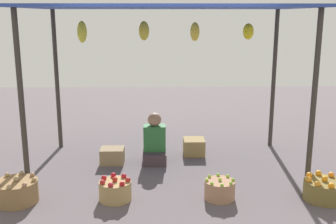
{
  "coord_description": "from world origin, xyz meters",
  "views": [
    {
      "loc": [
        -0.13,
        -5.97,
        2.25
      ],
      "look_at": [
        0.0,
        -0.5,
        0.95
      ],
      "focal_mm": 44.09,
      "sensor_mm": 36.0,
      "label": 1
    }
  ],
  "objects_px": {
    "vendor_person": "(155,143)",
    "basket_oranges": "(324,190)",
    "basket_red_apples": "(115,190)",
    "basket_potatoes": "(17,191)",
    "wooden_crate_stacked_rear": "(194,147)",
    "wooden_crate_near_vendor": "(112,156)",
    "basket_limes": "(220,189)"
  },
  "relations": [
    {
      "from": "basket_potatoes",
      "to": "basket_red_apples",
      "type": "height_order",
      "value": "basket_potatoes"
    },
    {
      "from": "vendor_person",
      "to": "basket_limes",
      "type": "height_order",
      "value": "vendor_person"
    },
    {
      "from": "basket_limes",
      "to": "wooden_crate_stacked_rear",
      "type": "xyz_separation_m",
      "value": [
        -0.18,
        1.68,
        0.01
      ]
    },
    {
      "from": "basket_limes",
      "to": "basket_oranges",
      "type": "height_order",
      "value": "basket_oranges"
    },
    {
      "from": "basket_red_apples",
      "to": "wooden_crate_near_vendor",
      "type": "height_order",
      "value": "basket_red_apples"
    },
    {
      "from": "basket_potatoes",
      "to": "wooden_crate_near_vendor",
      "type": "xyz_separation_m",
      "value": [
        1.03,
        1.33,
        -0.02
      ]
    },
    {
      "from": "basket_limes",
      "to": "wooden_crate_stacked_rear",
      "type": "relative_size",
      "value": 1.08
    },
    {
      "from": "vendor_person",
      "to": "basket_limes",
      "type": "xyz_separation_m",
      "value": [
        0.82,
        -1.36,
        -0.18
      ]
    },
    {
      "from": "basket_potatoes",
      "to": "basket_oranges",
      "type": "relative_size",
      "value": 1.06
    },
    {
      "from": "vendor_person",
      "to": "basket_oranges",
      "type": "distance_m",
      "value": 2.55
    },
    {
      "from": "vendor_person",
      "to": "wooden_crate_near_vendor",
      "type": "relative_size",
      "value": 2.17
    },
    {
      "from": "basket_oranges",
      "to": "basket_potatoes",
      "type": "bearing_deg",
      "value": 179.67
    },
    {
      "from": "wooden_crate_near_vendor",
      "to": "wooden_crate_stacked_rear",
      "type": "relative_size",
      "value": 1.02
    },
    {
      "from": "wooden_crate_near_vendor",
      "to": "wooden_crate_stacked_rear",
      "type": "height_order",
      "value": "wooden_crate_stacked_rear"
    },
    {
      "from": "basket_red_apples",
      "to": "vendor_person",
      "type": "bearing_deg",
      "value": 70.51
    },
    {
      "from": "wooden_crate_near_vendor",
      "to": "basket_limes",
      "type": "bearing_deg",
      "value": -41.19
    },
    {
      "from": "wooden_crate_stacked_rear",
      "to": "vendor_person",
      "type": "bearing_deg",
      "value": -153.12
    },
    {
      "from": "vendor_person",
      "to": "wooden_crate_stacked_rear",
      "type": "bearing_deg",
      "value": 26.88
    },
    {
      "from": "basket_limes",
      "to": "wooden_crate_stacked_rear",
      "type": "distance_m",
      "value": 1.69
    },
    {
      "from": "basket_limes",
      "to": "basket_oranges",
      "type": "bearing_deg",
      "value": -2.62
    },
    {
      "from": "vendor_person",
      "to": "basket_oranges",
      "type": "bearing_deg",
      "value": -33.86
    },
    {
      "from": "basket_limes",
      "to": "wooden_crate_near_vendor",
      "type": "bearing_deg",
      "value": 138.81
    },
    {
      "from": "wooden_crate_near_vendor",
      "to": "wooden_crate_stacked_rear",
      "type": "xyz_separation_m",
      "value": [
        1.3,
        0.39,
        0.01
      ]
    },
    {
      "from": "basket_potatoes",
      "to": "wooden_crate_stacked_rear",
      "type": "xyz_separation_m",
      "value": [
        2.33,
        1.72,
        -0.01
      ]
    },
    {
      "from": "basket_red_apples",
      "to": "basket_limes",
      "type": "xyz_separation_m",
      "value": [
        1.3,
        0.0,
        -0.01
      ]
    },
    {
      "from": "basket_red_apples",
      "to": "wooden_crate_stacked_rear",
      "type": "xyz_separation_m",
      "value": [
        1.12,
        1.68,
        0.0
      ]
    },
    {
      "from": "basket_potatoes",
      "to": "wooden_crate_stacked_rear",
      "type": "bearing_deg",
      "value": 36.48
    },
    {
      "from": "basket_red_apples",
      "to": "wooden_crate_stacked_rear",
      "type": "bearing_deg",
      "value": 56.29
    },
    {
      "from": "vendor_person",
      "to": "basket_potatoes",
      "type": "bearing_deg",
      "value": -140.36
    },
    {
      "from": "vendor_person",
      "to": "wooden_crate_stacked_rear",
      "type": "height_order",
      "value": "vendor_person"
    },
    {
      "from": "vendor_person",
      "to": "basket_red_apples",
      "type": "height_order",
      "value": "vendor_person"
    },
    {
      "from": "vendor_person",
      "to": "basket_red_apples",
      "type": "xyz_separation_m",
      "value": [
        -0.48,
        -1.36,
        -0.17
      ]
    }
  ]
}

